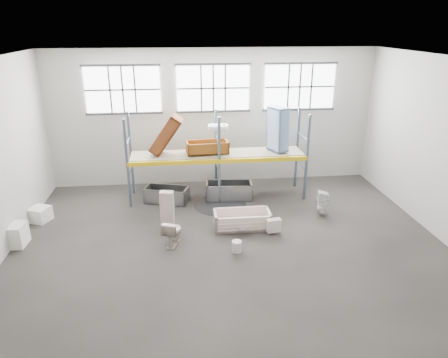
{
  "coord_description": "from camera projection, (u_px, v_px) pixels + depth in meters",
  "views": [
    {
      "loc": [
        -1.31,
        -10.01,
        5.83
      ],
      "look_at": [
        0.0,
        1.5,
        1.4
      ],
      "focal_mm": 32.99,
      "sensor_mm": 36.0,
      "label": 1
    }
  ],
  "objects": [
    {
      "name": "rack_beam_front",
      "position": [
        219.0,
        161.0,
        13.66
      ],
      "size": [
        6.0,
        0.1,
        0.14
      ],
      "primitive_type": "cube",
      "color": "yellow",
      "rests_on": "floor"
    },
    {
      "name": "wall_front",
      "position": [
        275.0,
        269.0,
        5.93
      ],
      "size": [
        12.0,
        0.1,
        5.0
      ],
      "primitive_type": "cube",
      "color": "#B3AFA6",
      "rests_on": "ground"
    },
    {
      "name": "shelf_deck",
      "position": [
        217.0,
        154.0,
        14.19
      ],
      "size": [
        5.9,
        1.1,
        0.03
      ],
      "primitive_type": "cube",
      "color": "gray",
      "rests_on": "floor"
    },
    {
      "name": "window_mid",
      "position": [
        213.0,
        88.0,
        14.8
      ],
      "size": [
        2.6,
        0.04,
        1.6
      ],
      "primitive_type": "cube",
      "color": "white",
      "rests_on": "wall_back"
    },
    {
      "name": "bucket",
      "position": [
        237.0,
        246.0,
        11.12
      ],
      "size": [
        0.28,
        0.28,
        0.31
      ],
      "primitive_type": "cylinder",
      "rotation": [
        0.0,
        0.0,
        0.07
      ],
      "color": "silver",
      "rests_on": "floor"
    },
    {
      "name": "carton_near",
      "position": [
        12.0,
        235.0,
        11.39
      ],
      "size": [
        0.75,
        0.66,
        0.62
      ],
      "primitive_type": "cube",
      "rotation": [
        0.0,
        0.0,
        -0.05
      ],
      "color": "white",
      "rests_on": "floor"
    },
    {
      "name": "rack_beam_back",
      "position": [
        216.0,
        151.0,
        14.78
      ],
      "size": [
        6.0,
        0.1,
        0.14
      ],
      "primitive_type": "cube",
      "color": "yellow",
      "rests_on": "floor"
    },
    {
      "name": "window_right",
      "position": [
        300.0,
        87.0,
        15.14
      ],
      "size": [
        2.6,
        0.04,
        1.6
      ],
      "primitive_type": "cube",
      "color": "white",
      "rests_on": "wall_back"
    },
    {
      "name": "cistern_spare",
      "position": [
        274.0,
        225.0,
        11.99
      ],
      "size": [
        0.44,
        0.26,
        0.39
      ],
      "primitive_type": "cube",
      "rotation": [
        0.0,
        0.0,
        0.15
      ],
      "color": "beige",
      "rests_on": "bathtub_beige"
    },
    {
      "name": "wall_back",
      "position": [
        213.0,
        118.0,
        15.3
      ],
      "size": [
        12.0,
        0.1,
        5.0
      ],
      "primitive_type": "cube",
      "color": "#BBB6AD",
      "rests_on": "ground"
    },
    {
      "name": "wet_patch",
      "position": [
        220.0,
        205.0,
        14.01
      ],
      "size": [
        1.8,
        1.8,
        0.0
      ],
      "primitive_type": "cylinder",
      "color": "black",
      "rests_on": "floor"
    },
    {
      "name": "rack_upright_ma",
      "position": [
        219.0,
        161.0,
        13.66
      ],
      "size": [
        0.08,
        0.08,
        3.0
      ],
      "primitive_type": "cube",
      "color": "slate",
      "rests_on": "floor"
    },
    {
      "name": "rack_upright_mb",
      "position": [
        216.0,
        151.0,
        14.78
      ],
      "size": [
        0.08,
        0.08,
        3.0
      ],
      "primitive_type": "cube",
      "color": "slate",
      "rests_on": "floor"
    },
    {
      "name": "sink_in_tub",
      "position": [
        243.0,
        228.0,
        12.07
      ],
      "size": [
        0.57,
        0.57,
        0.15
      ],
      "primitive_type": "imported",
      "rotation": [
        0.0,
        0.0,
        0.43
      ],
      "color": "#C3ACA6",
      "rests_on": "bathtub_beige"
    },
    {
      "name": "window_left",
      "position": [
        123.0,
        90.0,
        14.47
      ],
      "size": [
        2.6,
        0.04,
        1.6
      ],
      "primitive_type": "cube",
      "color": "white",
      "rests_on": "wall_back"
    },
    {
      "name": "blue_tub_upright",
      "position": [
        278.0,
        129.0,
        14.09
      ],
      "size": [
        0.74,
        0.85,
        1.53
      ],
      "primitive_type": null,
      "rotation": [
        0.0,
        1.54,
        0.43
      ],
      "color": "#7698C8",
      "rests_on": "shelf_deck"
    },
    {
      "name": "cistern_tall",
      "position": [
        167.0,
        210.0,
        12.19
      ],
      "size": [
        0.43,
        0.32,
        1.2
      ],
      "primitive_type": "cube",
      "rotation": [
        0.0,
        0.0,
        -0.2
      ],
      "color": "beige",
      "rests_on": "floor"
    },
    {
      "name": "rust_tub_flat",
      "position": [
        207.0,
        147.0,
        14.1
      ],
      "size": [
        1.48,
        0.8,
        0.4
      ],
      "primitive_type": null,
      "rotation": [
        0.0,
        0.0,
        0.09
      ],
      "color": "#975912",
      "rests_on": "shelf_deck"
    },
    {
      "name": "rust_tub_tilted",
      "position": [
        167.0,
        135.0,
        13.76
      ],
      "size": [
        1.27,
        0.89,
        1.42
      ],
      "primitive_type": null,
      "rotation": [
        0.0,
        -0.96,
        -0.19
      ],
      "color": "brown",
      "rests_on": "shelf_deck"
    },
    {
      "name": "floor",
      "position": [
        230.0,
        246.0,
        11.53
      ],
      "size": [
        12.0,
        10.0,
        0.1
      ],
      "primitive_type": "cube",
      "color": "#4A4440",
      "rests_on": "ground"
    },
    {
      "name": "rack_upright_rb",
      "position": [
        297.0,
        148.0,
        15.09
      ],
      "size": [
        0.08,
        0.08,
        3.0
      ],
      "primitive_type": "cube",
      "color": "slate",
      "rests_on": "floor"
    },
    {
      "name": "ceiling",
      "position": [
        231.0,
        57.0,
        9.7
      ],
      "size": [
        12.0,
        10.0,
        0.1
      ],
      "primitive_type": "cube",
      "color": "silver",
      "rests_on": "ground"
    },
    {
      "name": "sink_on_shelf",
      "position": [
        218.0,
        141.0,
        13.79
      ],
      "size": [
        0.7,
        0.55,
        0.6
      ],
      "primitive_type": "imported",
      "rotation": [
        0.0,
        0.0,
        -0.05
      ],
      "color": "white",
      "rests_on": "rust_tub_flat"
    },
    {
      "name": "steel_tub_right",
      "position": [
        229.0,
        190.0,
        14.44
      ],
      "size": [
        1.66,
        0.88,
        0.59
      ],
      "primitive_type": null,
      "rotation": [
        0.0,
        0.0,
        -0.09
      ],
      "color": "#9EA1A4",
      "rests_on": "floor"
    },
    {
      "name": "rack_upright_lb",
      "position": [
        131.0,
        154.0,
        14.46
      ],
      "size": [
        0.08,
        0.08,
        3.0
      ],
      "primitive_type": "cube",
      "color": "slate",
      "rests_on": "floor"
    },
    {
      "name": "rack_upright_la",
      "position": [
        127.0,
        165.0,
        13.35
      ],
      "size": [
        0.08,
        0.08,
        3.0
      ],
      "primitive_type": "cube",
      "color": "slate",
      "rests_on": "floor"
    },
    {
      "name": "toilet_beige",
      "position": [
        173.0,
        232.0,
        11.42
      ],
      "size": [
        0.65,
        0.84,
        0.75
      ],
      "primitive_type": "imported",
      "rotation": [
        0.0,
        0.0,
        2.77
      ],
      "color": "beige",
      "rests_on": "floor"
    },
    {
      "name": "steel_tub_left",
      "position": [
        167.0,
        195.0,
        14.15
      ],
      "size": [
        1.6,
        1.09,
        0.54
      ],
      "primitive_type": null,
      "rotation": [
        0.0,
        0.0,
        -0.31
      ],
      "color": "#95989B",
      "rests_on": "floor"
    },
    {
      "name": "carton_far",
      "position": [
        40.0,
        214.0,
        12.81
      ],
      "size": [
        0.72,
        0.72,
        0.46
      ],
      "primitive_type": "cube",
      "rotation": [
        0.0,
        0.0,
        -0.4
      ],
      "color": "white",
      "rests_on": "floor"
    },
    {
      "name": "bathtub_beige",
      "position": [
        242.0,
        220.0,
        12.41
      ],
      "size": [
        1.71,
        0.81,
        0.5
      ],
      "primitive_type": null,
      "rotation": [
        0.0,
        0.0,
        -0.01
      ],
      "color": "beige",
      "rests_on": "floor"
    },
    {
      "name": "rack_upright_ra",
      "position": [
        307.0,
        158.0,
        13.98
      ],
      "size": [
        0.08,
        0.08,
        3.0
      ],
      "primitive_type": "cube",
      "color": "slate",
      "rests_on": "floor"
    },
    {
      "name": "toilet_white",
      "position": [
        323.0,
        203.0,
        13.12
      ],
      "size": [
        0.42,
        0.41,
        0.84
      ],
      "primitive_type": "imported",
      "rotation": [
        0.0,
        0.0,
        -1.66
      ],
      "color": "white",
      "rests_on": "floor"
    }
  ]
}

